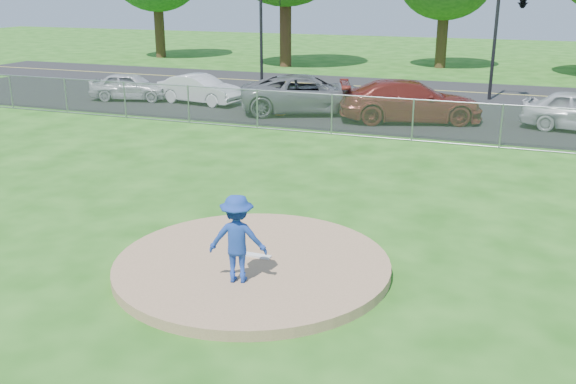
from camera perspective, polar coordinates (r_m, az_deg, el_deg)
name	(u,v)px	position (r m, az deg, el deg)	size (l,w,h in m)	color
ground	(371,152)	(21.75, 7.40, 3.59)	(120.00, 120.00, 0.00)	#1C5713
pitchers_mound	(252,265)	(12.68, -3.18, -6.49)	(5.40, 5.40, 0.20)	#9C7755
pitching_rubber	(256,255)	(12.80, -2.83, -5.66)	(0.60, 0.15, 0.04)	white
chain_link_fence	(385,118)	(23.49, 8.61, 6.48)	(40.00, 0.06, 1.50)	gray
parking_lot	(407,116)	(27.97, 10.51, 6.66)	(50.00, 8.00, 0.01)	black
street	(433,90)	(35.28, 12.75, 8.82)	(60.00, 7.00, 0.01)	black
traffic_signal_left	(265,24)	(35.28, -2.05, 14.74)	(1.28, 0.20, 5.60)	black
traffic_signal_center	(521,1)	(32.57, 19.97, 15.65)	(1.42, 2.48, 5.60)	black
pitcher	(237,239)	(11.53, -4.51, -4.15)	(1.05, 0.61, 1.63)	#1C3C9C
traffic_cone	(280,107)	(27.66, -0.69, 7.57)	(0.35, 0.35, 0.69)	orange
parked_car_silver	(131,86)	(32.23, -13.80, 9.12)	(1.56, 3.87, 1.32)	#BABABF
parked_car_white	(200,89)	(30.68, -7.83, 9.05)	(1.41, 4.05, 1.33)	silver
parked_car_gray	(308,94)	(28.11, 1.82, 8.71)	(2.71, 5.87, 1.63)	slate
parked_car_darkred	(410,101)	(26.72, 10.83, 7.95)	(2.33, 5.74, 1.67)	maroon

